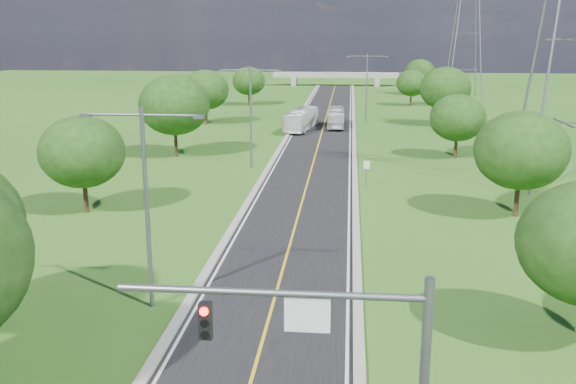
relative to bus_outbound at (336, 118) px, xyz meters
The scene contains 23 objects.
ground 12.98m from the bus_outbound, 97.80° to the right, with size 260.00×260.00×0.00m, color #245718.
road 7.13m from the bus_outbound, 104.48° to the right, with size 8.00×150.00×0.06m, color black.
curb_left 9.14m from the bus_outbound, 131.50° to the right, with size 0.50×150.00×0.22m, color gray.
curb_right 7.34m from the bus_outbound, 69.79° to the right, with size 0.50×150.00×0.22m, color gray.
signal_mast 73.89m from the bus_outbound, 88.50° to the right, with size 8.54×0.33×7.20m.
speed_limit_sign 34.97m from the bus_outbound, 84.34° to the right, with size 0.55×0.09×2.40m.
overpass 67.25m from the bus_outbound, 91.49° to the left, with size 30.00×3.00×3.20m.
streetlight_near_left 61.45m from the bus_outbound, 97.27° to the right, with size 5.90×0.25×10.00m.
streetlight_mid_left 29.21m from the bus_outbound, 105.59° to the right, with size 5.90×0.25×10.00m.
streetlight_far_right 8.14m from the bus_outbound, 50.84° to the left, with size 5.90×0.25×10.00m.
power_tower_near 40.55m from the bus_outbound, 58.30° to the right, with size 9.00×6.40×28.00m.
power_tower_far 50.30m from the bus_outbound, 60.13° to the left, with size 9.00×6.40×28.00m.
tree_lb 48.29m from the bus_outbound, 111.62° to the right, with size 6.30×6.30×7.33m.
tree_lc 28.59m from the bus_outbound, 126.33° to the right, with size 7.56×7.56×8.79m.
tree_ld 19.13m from the bus_outbound, behind, with size 6.72×6.72×7.82m.
tree_le 30.15m from the bus_outbound, 122.80° to the left, with size 5.88×5.88×6.84m.
tree_rb 45.24m from the bus_outbound, 71.58° to the right, with size 6.72×6.72×7.82m.
tree_rc 24.83m from the bus_outbound, 57.49° to the right, with size 5.88×5.88×6.84m.
tree_rd 16.06m from the bus_outbound, 11.91° to the left, with size 7.14×7.14×8.30m.
tree_re 30.17m from the bus_outbound, 64.90° to the left, with size 5.46×5.46×6.35m.
tree_rf 50.04m from the bus_outbound, 71.01° to the left, with size 6.30×6.30×7.33m.
bus_outbound is the anchor object (origin of this frame).
bus_inbound 5.68m from the bus_outbound, 144.53° to the right, with size 2.44×10.42×2.90m, color white.
Camera 1 is at (3.60, -16.89, 13.49)m, focal length 40.00 mm.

